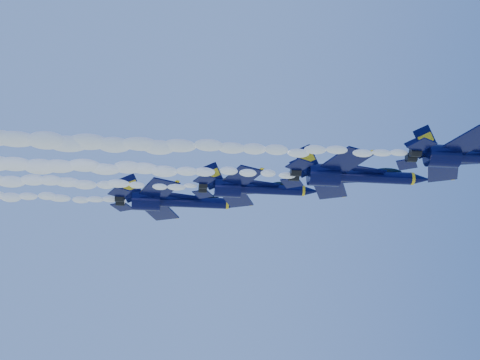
{
  "coord_description": "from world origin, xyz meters",
  "views": [
    {
      "loc": [
        -11.98,
        -71.07,
        120.37
      ],
      "look_at": [
        -4.67,
        -1.34,
        153.72
      ],
      "focal_mm": 45.0,
      "sensor_mm": 36.0,
      "label": 1
    }
  ],
  "objects": [
    {
      "name": "jet_fourth",
      "position": [
        -13.47,
        13.61,
        156.84
      ],
      "size": [
        19.76,
        16.21,
        7.34
      ],
      "color": "black"
    },
    {
      "name": "smoke_trail_jet_lead",
      "position": [
        -13.89,
        -15.08,
        150.82
      ],
      "size": [
        52.88,
        2.22,
        2.0
      ],
      "primitive_type": "ellipsoid",
      "color": "white"
    },
    {
      "name": "jet_second",
      "position": [
        8.54,
        -6.74,
        152.44
      ],
      "size": [
        17.81,
        14.61,
        6.62
      ],
      "color": "black"
    },
    {
      "name": "jet_third",
      "position": [
        -2.62,
        2.84,
        154.58
      ],
      "size": [
        16.74,
        13.74,
        6.22
      ],
      "color": "black"
    },
    {
      "name": "jet_lead",
      "position": [
        19.56,
        -15.08,
        151.31
      ],
      "size": [
        16.41,
        13.46,
        6.1
      ],
      "color": "black"
    },
    {
      "name": "smoke_trail_jet_second",
      "position": [
        -25.51,
        -6.74,
        151.94
      ],
      "size": [
        52.88,
        2.41,
        2.17
      ],
      "primitive_type": "ellipsoid",
      "color": "white"
    }
  ]
}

